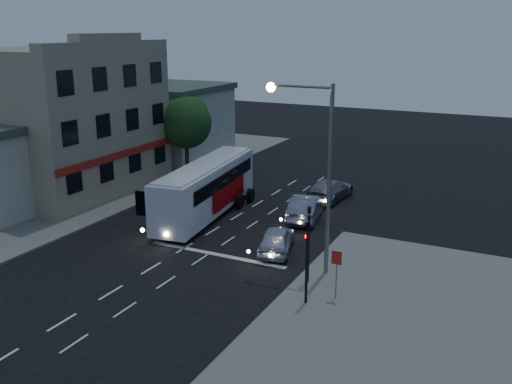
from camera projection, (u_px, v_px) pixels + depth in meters
The scene contains 15 objects.
ground at pixel (163, 261), 29.10m from camera, with size 120.00×120.00×0.00m, color black.
sidewalk_near at pixel (401, 364), 20.10m from camera, with size 12.00×24.00×0.12m, color slate.
sidewalk_far at pixel (80, 190), 41.51m from camera, with size 12.00×50.00×0.12m, color slate.
road_markings at pixel (217, 244), 31.40m from camera, with size 8.00×30.55×0.01m.
tour_bus at pixel (206, 188), 35.65m from camera, with size 3.71×11.31×3.40m.
car_suv at pixel (277, 239), 30.20m from camera, with size 1.62×4.03×1.37m, color silver.
car_sedan_a at pixel (306, 207), 35.26m from camera, with size 1.66×4.75×1.57m, color gray.
car_sedan_b at pixel (330, 190), 39.32m from camera, with size 1.98×4.88×1.41m, color gray.
traffic_signal_main at pixel (309, 235), 25.86m from camera, with size 0.25×0.35×4.10m.
traffic_signal_side at pixel (307, 253), 23.86m from camera, with size 0.18×0.15×4.10m.
regulatory_sign at pixel (336, 267), 24.49m from camera, with size 0.45×0.12×2.20m.
streetlight at pixel (316, 157), 26.27m from camera, with size 3.32×0.44×9.00m.
main_building at pixel (63, 120), 40.49m from camera, with size 10.12×12.00×11.00m.
low_building_north at pixel (167, 121), 51.12m from camera, with size 9.40×9.40×6.50m.
street_tree at pixel (186, 121), 44.27m from camera, with size 4.00×4.00×6.20m.
Camera 1 is at (16.23, -22.05, 11.51)m, focal length 40.00 mm.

